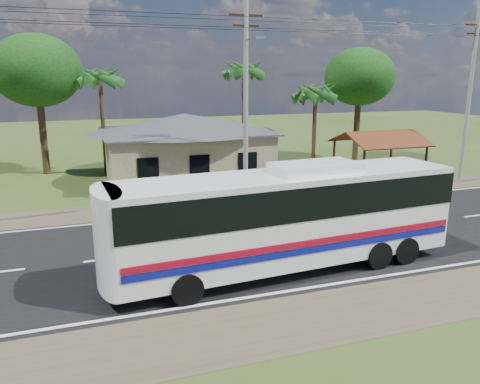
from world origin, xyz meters
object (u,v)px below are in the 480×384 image
object	(u,v)px
waiting_shed	(380,140)
motorcycle	(315,195)
coach_bus	(289,211)
person	(375,183)

from	to	relation	value
waiting_shed	motorcycle	bearing A→B (deg)	-151.30
coach_bus	motorcycle	bearing A→B (deg)	52.77
motorcycle	coach_bus	bearing A→B (deg)	166.32
waiting_shed	motorcycle	world-z (taller)	waiting_shed
motorcycle	person	distance (m)	4.16
waiting_shed	motorcycle	distance (m)	7.74
coach_bus	waiting_shed	bearing A→B (deg)	40.59
waiting_shed	person	world-z (taller)	waiting_shed
waiting_shed	coach_bus	bearing A→B (deg)	-135.49
coach_bus	person	distance (m)	12.63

